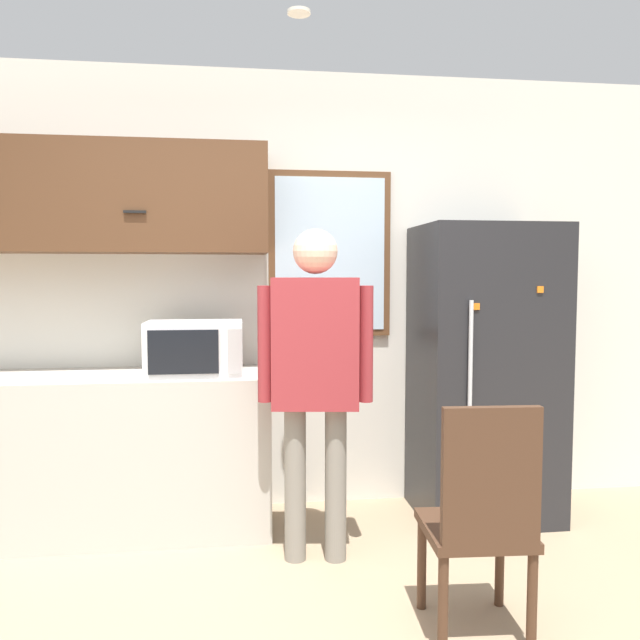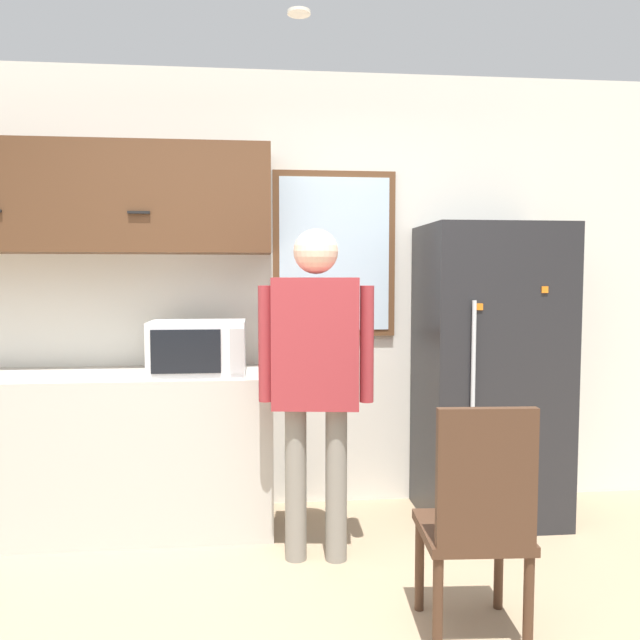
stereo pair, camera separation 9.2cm
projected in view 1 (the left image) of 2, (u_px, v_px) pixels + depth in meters
name	position (u px, v px, depth m)	size (l,w,h in m)	color
back_wall	(262.00, 292.00, 3.89)	(6.00, 0.06, 2.70)	silver
counter	(71.00, 455.00, 3.49)	(2.22, 0.61, 0.90)	#BCB7AD
upper_cabinets	(69.00, 198.00, 3.50)	(2.22, 0.38, 0.62)	#51331E
microwave	(195.00, 348.00, 3.47)	(0.52, 0.38, 0.30)	white
person	(315.00, 361.00, 3.12)	(0.57, 0.28, 1.68)	gray
refrigerator	(484.00, 372.00, 3.74)	(0.80, 0.67, 1.75)	#232326
chair	(482.00, 514.00, 2.44)	(0.43, 0.43, 0.96)	#472D1E
window	(330.00, 254.00, 3.89)	(0.76, 0.05, 1.02)	brown
ceiling_light	(299.00, 12.00, 2.91)	(0.11, 0.11, 0.01)	white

